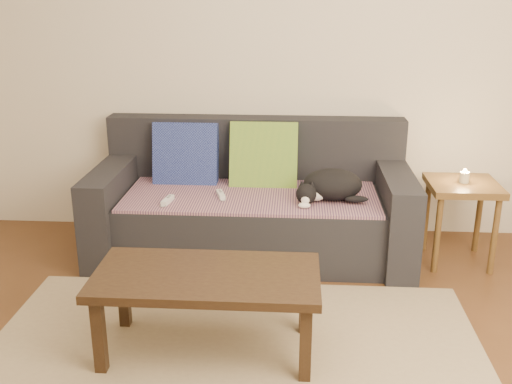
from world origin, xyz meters
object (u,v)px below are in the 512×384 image
sofa (252,208)px  coffee_table (207,283)px  side_table (462,197)px  cat (330,186)px  wii_remote_b (221,195)px  wii_remote_a (168,200)px

sofa → coffee_table: sofa is taller
side_table → coffee_table: bearing=-142.0°
cat → coffee_table: cat is taller
wii_remote_b → coffee_table: (0.07, -1.10, -0.08)m
sofa → wii_remote_a: bearing=-150.4°
wii_remote_b → side_table: 1.56m
wii_remote_a → side_table: bearing=-74.9°
wii_remote_a → coffee_table: (0.39, -0.96, -0.08)m
coffee_table → wii_remote_a: bearing=112.0°
side_table → coffee_table: 1.90m
wii_remote_b → wii_remote_a: bearing=95.5°
wii_remote_a → wii_remote_b: bearing=-58.5°
sofa → side_table: sofa is taller
sofa → wii_remote_b: 0.29m
sofa → wii_remote_a: (-0.52, -0.29, 0.15)m
wii_remote_a → wii_remote_b: size_ratio=1.00×
cat → wii_remote_b: bearing=-179.7°
wii_remote_b → side_table: (1.56, 0.07, -0.00)m
wii_remote_a → side_table: side_table is taller
sofa → side_table: size_ratio=3.81×
wii_remote_a → coffee_table: bearing=-149.0°
cat → wii_remote_b: size_ratio=3.04×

